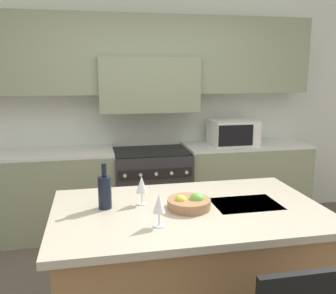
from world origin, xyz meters
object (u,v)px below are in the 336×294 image
(microwave, at_px, (233,132))
(range_stove, at_px, (151,190))
(wine_bottle, at_px, (105,191))
(wine_glass_far, at_px, (142,185))
(fruit_bowl, at_px, (190,203))
(wine_glass_near, at_px, (159,204))

(microwave, bearing_deg, range_stove, -178.91)
(range_stove, height_order, wine_bottle, wine_bottle)
(range_stove, relative_size, wine_glass_far, 4.74)
(range_stove, distance_m, microwave, 1.17)
(fruit_bowl, bearing_deg, wine_glass_near, -135.66)
(wine_glass_near, relative_size, wine_glass_far, 1.00)
(range_stove, height_order, fruit_bowl, fruit_bowl)
(wine_bottle, distance_m, wine_glass_far, 0.25)
(wine_bottle, bearing_deg, fruit_bowl, -12.32)
(microwave, height_order, wine_glass_near, microwave)
(wine_glass_near, bearing_deg, range_stove, 82.34)
(range_stove, bearing_deg, wine_bottle, -108.33)
(range_stove, relative_size, wine_glass_near, 4.74)
(wine_glass_near, xyz_separation_m, fruit_bowl, (0.24, 0.24, -0.10))
(wine_bottle, height_order, fruit_bowl, wine_bottle)
(range_stove, xyz_separation_m, wine_glass_near, (-0.28, -2.09, 0.60))
(wine_glass_far, xyz_separation_m, fruit_bowl, (0.29, -0.14, -0.10))
(wine_glass_near, height_order, fruit_bowl, wine_glass_near)
(wine_bottle, bearing_deg, range_stove, 71.67)
(wine_bottle, xyz_separation_m, wine_glass_near, (0.29, -0.36, 0.02))
(fruit_bowl, bearing_deg, range_stove, 88.87)
(wine_glass_near, bearing_deg, microwave, 59.11)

